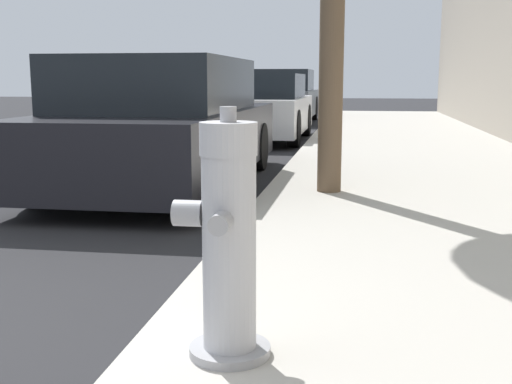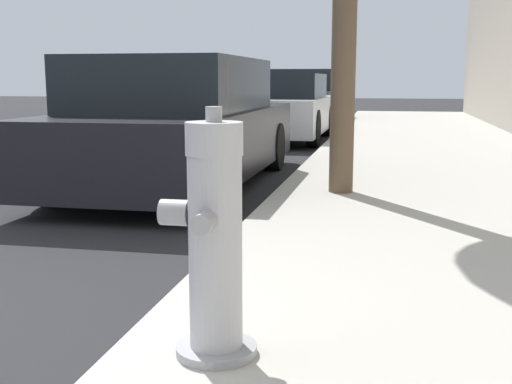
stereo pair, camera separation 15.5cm
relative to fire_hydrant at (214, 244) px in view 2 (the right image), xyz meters
name	(u,v)px [view 2 (the right image)]	position (x,y,z in m)	size (l,w,h in m)	color
fire_hydrant	(214,244)	(0.00, 0.00, 0.00)	(0.37, 0.39, 0.95)	#97979C
parked_car_near	(180,125)	(-1.68, 4.64, 0.10)	(1.84, 4.58, 1.42)	black
parked_car_mid	(282,108)	(-1.44, 10.23, 0.05)	(1.72, 3.89, 1.30)	silver
parked_car_far	(306,97)	(-1.69, 15.78, 0.12)	(1.78, 3.91, 1.46)	#4C5156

